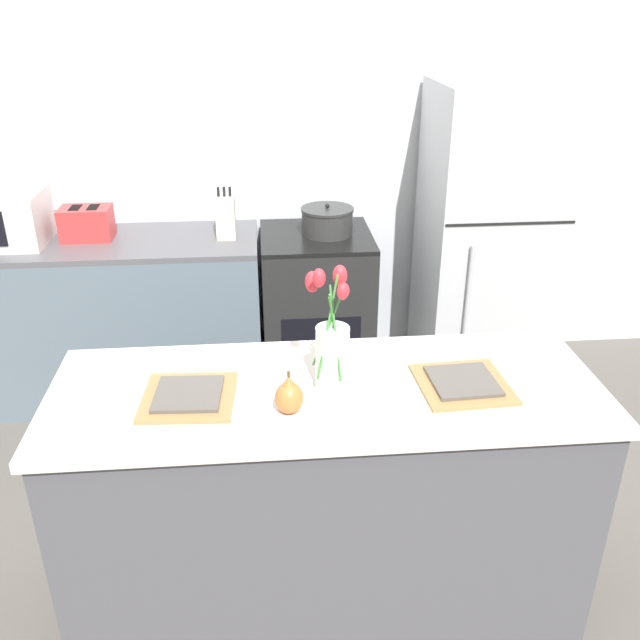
# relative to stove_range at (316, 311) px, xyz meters

# --- Properties ---
(ground_plane) EXTENTS (10.00, 10.00, 0.00)m
(ground_plane) POSITION_rel_stove_range_xyz_m (-0.10, -1.60, -0.46)
(ground_plane) COLOR #59544F
(back_wall) EXTENTS (5.20, 0.08, 2.70)m
(back_wall) POSITION_rel_stove_range_xyz_m (-0.10, 0.40, 0.89)
(back_wall) COLOR silver
(back_wall) RESTS_ON ground_plane
(kitchen_island) EXTENTS (1.80, 0.66, 0.93)m
(kitchen_island) POSITION_rel_stove_range_xyz_m (-0.10, -1.60, 0.01)
(kitchen_island) COLOR #4C4C51
(kitchen_island) RESTS_ON ground_plane
(back_counter) EXTENTS (1.68, 0.60, 0.91)m
(back_counter) POSITION_rel_stove_range_xyz_m (-1.16, 0.00, 0.00)
(back_counter) COLOR slate
(back_counter) RESTS_ON ground_plane
(stove_range) EXTENTS (0.60, 0.61, 0.91)m
(stove_range) POSITION_rel_stove_range_xyz_m (0.00, 0.00, 0.00)
(stove_range) COLOR black
(stove_range) RESTS_ON ground_plane
(refrigerator) EXTENTS (0.68, 0.67, 1.69)m
(refrigerator) POSITION_rel_stove_range_xyz_m (0.95, 0.00, 0.39)
(refrigerator) COLOR #B7BABC
(refrigerator) RESTS_ON ground_plane
(flower_vase) EXTENTS (0.14, 0.17, 0.43)m
(flower_vase) POSITION_rel_stove_range_xyz_m (-0.08, -1.60, 0.62)
(flower_vase) COLOR silver
(flower_vase) RESTS_ON kitchen_island
(pear_figurine) EXTENTS (0.09, 0.09, 0.14)m
(pear_figurine) POSITION_rel_stove_range_xyz_m (-0.23, -1.74, 0.53)
(pear_figurine) COLOR #C66B33
(pear_figurine) RESTS_ON kitchen_island
(plate_setting_left) EXTENTS (0.30, 0.30, 0.02)m
(plate_setting_left) POSITION_rel_stove_range_xyz_m (-0.54, -1.63, 0.48)
(plate_setting_left) COLOR olive
(plate_setting_left) RESTS_ON kitchen_island
(plate_setting_right) EXTENTS (0.30, 0.30, 0.02)m
(plate_setting_right) POSITION_rel_stove_range_xyz_m (0.34, -1.63, 0.48)
(plate_setting_right) COLOR olive
(plate_setting_right) RESTS_ON kitchen_island
(toaster) EXTENTS (0.28, 0.18, 0.17)m
(toaster) POSITION_rel_stove_range_xyz_m (-1.21, 0.04, 0.54)
(toaster) COLOR red
(toaster) RESTS_ON back_counter
(cooking_pot) EXTENTS (0.28, 0.28, 0.17)m
(cooking_pot) POSITION_rel_stove_range_xyz_m (0.06, 0.01, 0.53)
(cooking_pot) COLOR #2D2D2D
(cooking_pot) RESTS_ON stove_range
(knife_block) EXTENTS (0.10, 0.14, 0.27)m
(knife_block) POSITION_rel_stove_range_xyz_m (-0.48, 0.01, 0.57)
(knife_block) COLOR beige
(knife_block) RESTS_ON back_counter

